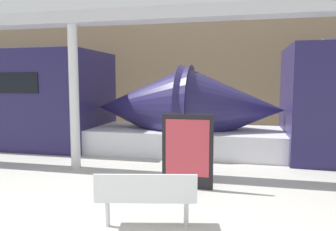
# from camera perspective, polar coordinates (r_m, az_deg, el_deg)

# --- Properties ---
(station_wall) EXTENTS (56.00, 0.20, 5.00)m
(station_wall) POSITION_cam_1_polar(r_m,az_deg,el_deg) (14.30, 6.95, 7.35)
(station_wall) COLOR #9E8460
(station_wall) RESTS_ON ground_plane
(bench_near) EXTENTS (1.51, 0.73, 0.85)m
(bench_near) POSITION_cam_1_polar(r_m,az_deg,el_deg) (4.85, -3.83, -13.55)
(bench_near) COLOR silver
(bench_near) RESTS_ON ground_plane
(poster_board) EXTENTS (1.02, 0.07, 1.50)m
(poster_board) POSITION_cam_1_polar(r_m,az_deg,el_deg) (6.54, 3.40, -6.20)
(poster_board) COLOR black
(poster_board) RESTS_ON ground_plane
(support_column_near) EXTENTS (0.23, 0.23, 3.48)m
(support_column_near) POSITION_cam_1_polar(r_m,az_deg,el_deg) (8.32, -16.03, 3.00)
(support_column_near) COLOR silver
(support_column_near) RESTS_ON ground_plane
(canopy_beam) EXTENTS (28.00, 0.60, 0.28)m
(canopy_beam) POSITION_cam_1_polar(r_m,az_deg,el_deg) (8.45, -16.41, 15.84)
(canopy_beam) COLOR #B7B7BC
(canopy_beam) RESTS_ON support_column_near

